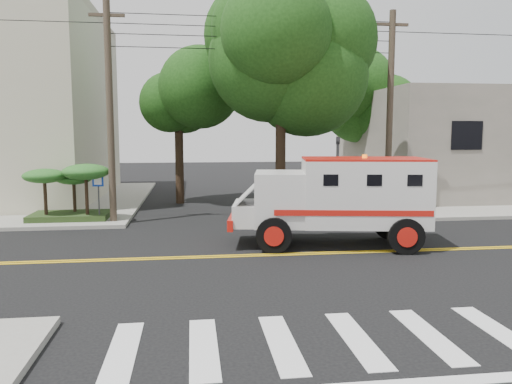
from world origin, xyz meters
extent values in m
plane|color=black|center=(0.00, 0.00, 0.00)|extent=(100.00, 100.00, 0.00)
cube|color=gray|center=(13.50, 13.50, 0.07)|extent=(17.00, 17.00, 0.15)
cube|color=slate|center=(15.00, 14.00, 3.15)|extent=(14.00, 12.00, 6.00)
cylinder|color=#382D23|center=(-5.60, 6.00, 4.50)|extent=(0.28, 0.28, 9.00)
cylinder|color=#382D23|center=(6.30, 6.20, 4.50)|extent=(0.28, 0.28, 9.00)
cylinder|color=black|center=(1.50, 6.50, 3.50)|extent=(0.44, 0.44, 7.00)
sphere|color=#15370F|center=(1.50, 6.50, 7.00)|extent=(5.32, 5.32, 5.32)
sphere|color=#15370F|center=(2.64, 5.74, 7.57)|extent=(4.56, 4.56, 4.56)
cylinder|color=black|center=(-3.00, 12.00, 2.80)|extent=(0.44, 0.44, 5.60)
sphere|color=#15370F|center=(-3.00, 12.00, 5.60)|extent=(3.92, 3.92, 3.92)
sphere|color=#15370F|center=(-2.16, 11.44, 6.02)|extent=(3.36, 3.36, 3.36)
cylinder|color=black|center=(8.50, 16.00, 2.97)|extent=(0.44, 0.44, 5.95)
sphere|color=#15370F|center=(8.50, 16.00, 5.95)|extent=(4.20, 4.20, 4.20)
sphere|color=#15370F|center=(9.40, 15.40, 6.40)|extent=(3.60, 3.60, 3.60)
cylinder|color=#3F3F42|center=(3.80, 5.60, 1.80)|extent=(0.12, 0.12, 3.60)
imported|color=#3F3F42|center=(3.80, 5.60, 3.15)|extent=(0.15, 0.18, 0.90)
cylinder|color=#3F3F42|center=(-6.20, 6.20, 1.00)|extent=(0.06, 0.06, 2.00)
cube|color=#0C33A5|center=(-6.20, 6.14, 1.80)|extent=(0.45, 0.03, 0.45)
cube|color=#1E3314|center=(-7.50, 6.80, 0.27)|extent=(3.20, 2.00, 0.24)
cylinder|color=black|center=(-8.40, 6.50, 1.15)|extent=(0.14, 0.14, 1.52)
ellipsoid|color=#19531D|center=(-8.40, 6.50, 2.00)|extent=(1.73, 1.73, 0.60)
cylinder|color=black|center=(-7.40, 7.20, 1.07)|extent=(0.14, 0.14, 1.36)
ellipsoid|color=#19531D|center=(-7.40, 7.20, 1.83)|extent=(1.55, 1.55, 0.54)
cylinder|color=black|center=(-6.70, 6.30, 1.23)|extent=(0.14, 0.14, 1.68)
ellipsoid|color=#19531D|center=(-6.70, 6.30, 2.17)|extent=(1.91, 1.91, 0.66)
cube|color=beige|center=(3.31, 0.91, 1.80)|extent=(4.35, 2.99, 2.16)
cube|color=beige|center=(0.57, 1.36, 1.60)|extent=(2.00, 2.50, 1.75)
cube|color=black|center=(-0.22, 1.49, 2.06)|extent=(0.35, 1.74, 0.72)
cube|color=beige|center=(-0.50, 1.54, 1.08)|extent=(1.25, 2.18, 0.72)
cube|color=#B3150D|center=(-1.01, 1.62, 0.82)|extent=(0.54, 2.22, 0.36)
cube|color=#B3150D|center=(3.31, 0.91, 2.91)|extent=(4.35, 2.99, 0.06)
cylinder|color=black|center=(0.18, 0.26, 0.57)|extent=(1.17, 0.51, 1.13)
cylinder|color=black|center=(0.55, 2.53, 0.57)|extent=(1.17, 0.51, 1.13)
cylinder|color=black|center=(4.24, -0.42, 0.57)|extent=(1.17, 0.51, 1.13)
cylinder|color=black|center=(4.62, 1.86, 0.57)|extent=(1.17, 0.51, 1.13)
imported|color=gray|center=(5.50, 5.50, 0.98)|extent=(0.63, 0.44, 1.66)
imported|color=gray|center=(5.71, 5.50, 1.07)|extent=(1.07, 0.94, 1.84)
camera|label=1|loc=(-2.37, -14.96, 3.76)|focal=35.00mm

